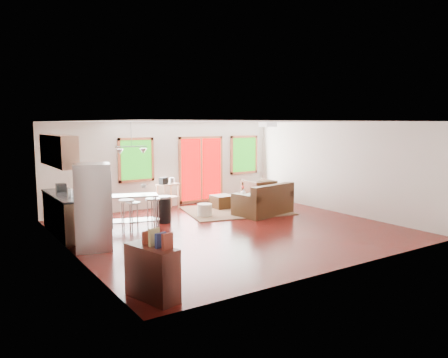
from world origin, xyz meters
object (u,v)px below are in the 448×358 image
coffee_table (254,197)px  refrigerator (93,207)px  island (129,206)px  loveseat (264,202)px  ottoman (222,202)px  rug (236,211)px  armchair (259,190)px  kitchen_cart (167,187)px

coffee_table → refrigerator: 5.63m
refrigerator → island: 1.72m
loveseat → island: size_ratio=1.25×
ottoman → rug: bearing=-78.8°
loveseat → island: bearing=162.7°
coffee_table → island: (-4.14, -0.48, 0.24)m
ottoman → loveseat: bearing=-70.6°
rug → island: island is taller
armchair → refrigerator: bearing=20.6°
coffee_table → refrigerator: refrigerator is taller
loveseat → armchair: size_ratio=2.08×
coffee_table → ottoman: bearing=145.6°
island → ottoman: bearing=17.2°
ottoman → island: size_ratio=0.42×
armchair → island: 4.83m
coffee_table → kitchen_cart: (-2.27, 1.30, 0.32)m
ottoman → island: 3.51m
ottoman → kitchen_cart: (-1.47, 0.75, 0.47)m
refrigerator → armchair: bearing=36.2°
loveseat → kitchen_cart: size_ratio=1.85×
refrigerator → coffee_table: bearing=33.0°
coffee_table → loveseat: bearing=-109.8°
ottoman → refrigerator: bearing=-154.1°
rug → armchair: 1.46m
ottoman → refrigerator: refrigerator is taller
loveseat → refrigerator: (-5.05, -0.79, 0.53)m
loveseat → ottoman: bearing=97.8°
rug → loveseat: (0.38, -0.84, 0.33)m
loveseat → refrigerator: bearing=177.4°
rug → kitchen_cart: size_ratio=2.96×
ottoman → kitchen_cart: 1.71m
rug → armchair: size_ratio=3.34×
loveseat → ottoman: loveseat is taller
ottoman → kitchen_cart: size_ratio=0.61×
island → kitchen_cart: bearing=43.5°
rug → kitchen_cart: 2.16m
ottoman → island: bearing=-162.8°
rug → refrigerator: (-4.66, -1.63, 0.87)m
rug → refrigerator: size_ratio=1.65×
rug → coffee_table: (0.69, 0.03, 0.33)m
coffee_table → armchair: 0.80m
loveseat → armchair: loveseat is taller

